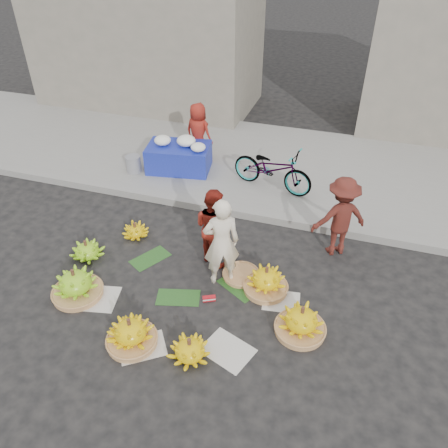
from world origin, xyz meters
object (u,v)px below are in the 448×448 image
(banana_bunch_4, at_px, (301,321))
(flower_table, at_px, (179,156))
(vendor_cream, at_px, (221,243))
(bicycle, at_px, (272,168))
(banana_bunch_0, at_px, (76,284))

(banana_bunch_4, height_order, flower_table, flower_table)
(banana_bunch_4, height_order, vendor_cream, vendor_cream)
(vendor_cream, bearing_deg, bicycle, -119.96)
(bicycle, bearing_deg, flower_table, 98.75)
(banana_bunch_0, distance_m, vendor_cream, 2.27)
(flower_table, relative_size, bicycle, 0.85)
(banana_bunch_0, bearing_deg, vendor_cream, 26.37)
(banana_bunch_4, distance_m, vendor_cream, 1.60)
(vendor_cream, bearing_deg, banana_bunch_0, -0.29)
(banana_bunch_4, bearing_deg, vendor_cream, 154.07)
(banana_bunch_0, relative_size, vendor_cream, 0.51)
(flower_table, bearing_deg, bicycle, -14.23)
(banana_bunch_4, bearing_deg, flower_table, 132.17)
(banana_bunch_4, xyz_separation_m, flower_table, (-3.28, 3.62, 0.23))
(banana_bunch_0, distance_m, bicycle, 4.35)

